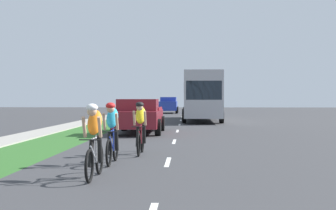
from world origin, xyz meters
TOP-DOWN VIEW (x-y plane):
  - ground_plane at (0.00, 20.00)m, footprint 120.00×120.00m
  - grass_verge at (-4.61, 20.00)m, footprint 2.40×70.00m
  - sidewalk_concrete at (-6.58, 20.00)m, footprint 1.53×70.00m
  - lane_markings_center at (0.00, 24.00)m, footprint 0.12×52.20m
  - cyclist_lead at (-1.43, 7.45)m, footprint 0.42×1.72m
  - cyclist_trailing at (-1.41, 9.60)m, footprint 0.42×1.72m
  - cyclist_distant at (-0.89, 11.56)m, footprint 0.42×1.72m
  - pickup_maroon at (-1.79, 19.73)m, footprint 2.22×5.10m
  - bus_silver at (1.53, 32.33)m, footprint 2.78×11.60m
  - suv_blue at (-1.63, 48.71)m, footprint 2.15×4.70m

SIDE VIEW (x-z plane):
  - ground_plane at x=0.00m, z-range 0.00..0.00m
  - grass_verge at x=-4.61m, z-range 0.00..0.01m
  - lane_markings_center at x=0.00m, z-range 0.00..0.01m
  - sidewalk_concrete at x=-6.58m, z-range -0.05..0.06m
  - cyclist_lead at x=-1.43m, z-range 0.02..1.60m
  - cyclist_trailing at x=-1.41m, z-range 0.02..1.60m
  - cyclist_distant at x=-0.89m, z-range 0.02..1.60m
  - pickup_maroon at x=-1.79m, z-range 0.01..1.65m
  - suv_blue at x=-1.63m, z-range 0.05..1.84m
  - bus_silver at x=1.53m, z-range 0.24..3.72m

